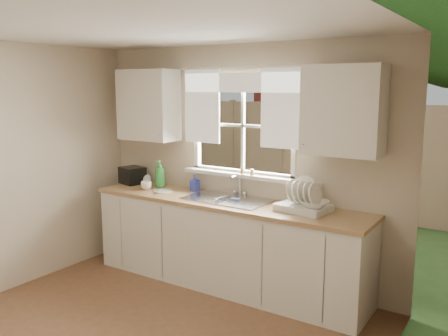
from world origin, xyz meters
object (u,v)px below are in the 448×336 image
Objects in this scene: cup at (146,185)px; dish_rack at (304,203)px; soap_bottle_a at (160,174)px; black_appliance at (132,175)px.

dish_rack is at bearing 25.30° from cup.
dish_rack is 4.15× the size of cup.
dish_rack is at bearing 3.50° from soap_bottle_a.
dish_rack is at bearing 14.66° from black_appliance.
cup is (-0.05, -0.18, -0.11)m from soap_bottle_a.
soap_bottle_a reaches higher than dish_rack.
cup is (-1.87, -0.11, -0.03)m from dish_rack.
soap_bottle_a is at bearing 18.98° from black_appliance.
dish_rack is 1.83m from soap_bottle_a.
cup is at bearing -7.69° from black_appliance.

